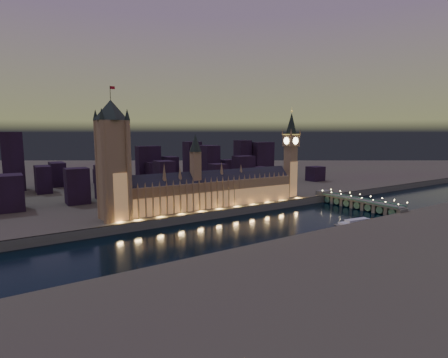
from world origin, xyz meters
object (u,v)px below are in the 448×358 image
elizabeth_tower (291,147)px  westminster_bridge (356,203)px  river_boat (357,222)px  palace_of_westminster (212,190)px  victoria_tower (113,155)px

elizabeth_tower → westminster_bridge: 100.73m
westminster_bridge → river_boat: westminster_bridge is taller
elizabeth_tower → river_boat: 131.85m
westminster_bridge → river_boat: bearing=-142.3°
palace_of_westminster → westminster_bridge: 171.59m
palace_of_westminster → river_boat: bearing=-48.9°
victoria_tower → river_boat: (200.90, -111.71, -66.17)m
victoria_tower → river_boat: victoria_tower is taller
westminster_bridge → palace_of_westminster: bearing=157.5°
victoria_tower → elizabeth_tower: (218.00, 0.00, 1.76)m
palace_of_westminster → victoria_tower: size_ratio=1.68×
victoria_tower → river_boat: 239.20m
palace_of_westminster → westminster_bridge: palace_of_westminster is taller
palace_of_westminster → victoria_tower: 111.45m
palace_of_westminster → westminster_bridge: bearing=-22.5°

